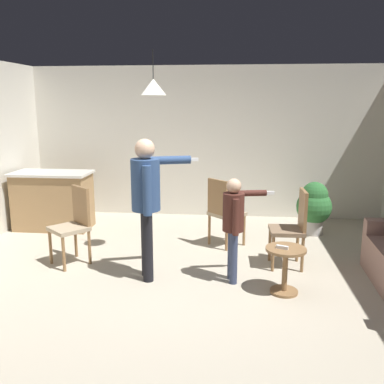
# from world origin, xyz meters

# --- Properties ---
(ground) EXTENTS (7.68, 7.68, 0.00)m
(ground) POSITION_xyz_m (0.00, 0.00, 0.00)
(ground) COLOR #B2A893
(wall_back) EXTENTS (6.40, 0.10, 2.70)m
(wall_back) POSITION_xyz_m (0.00, 3.20, 1.35)
(wall_back) COLOR silver
(wall_back) RESTS_ON ground
(kitchen_counter) EXTENTS (1.26, 0.66, 0.95)m
(kitchen_counter) POSITION_xyz_m (-2.45, 2.08, 0.48)
(kitchen_counter) COLOR #99754C
(kitchen_counter) RESTS_ON ground
(side_table_by_couch) EXTENTS (0.44, 0.44, 0.52)m
(side_table_by_couch) POSITION_xyz_m (1.09, -0.02, 0.33)
(side_table_by_couch) COLOR olive
(side_table_by_couch) RESTS_ON ground
(person_adult) EXTENTS (0.74, 0.63, 1.66)m
(person_adult) POSITION_xyz_m (-0.48, 0.23, 1.03)
(person_adult) COLOR black
(person_adult) RESTS_ON ground
(person_child) EXTENTS (0.60, 0.43, 1.23)m
(person_child) POSITION_xyz_m (0.53, 0.24, 0.76)
(person_child) COLOR #384260
(person_child) RESTS_ON ground
(dining_chair_by_counter) EXTENTS (0.59, 0.59, 1.00)m
(dining_chair_by_counter) POSITION_xyz_m (-1.53, 0.63, 0.55)
(dining_chair_by_counter) COLOR olive
(dining_chair_by_counter) RESTS_ON ground
(dining_chair_near_wall) EXTENTS (0.43, 0.43, 1.00)m
(dining_chair_near_wall) POSITION_xyz_m (1.27, 0.77, 0.55)
(dining_chair_near_wall) COLOR olive
(dining_chair_near_wall) RESTS_ON ground
(dining_chair_centre_back) EXTENTS (0.59, 0.59, 1.00)m
(dining_chair_centre_back) POSITION_xyz_m (0.37, 1.47, 0.55)
(dining_chair_centre_back) COLOR olive
(dining_chair_centre_back) RESTS_ON ground
(potted_plant_corner) EXTENTS (0.55, 0.55, 0.84)m
(potted_plant_corner) POSITION_xyz_m (1.79, 2.19, 0.47)
(potted_plant_corner) COLOR #B7B2AD
(potted_plant_corner) RESTS_ON ground
(spare_remote_on_table) EXTENTS (0.13, 0.08, 0.04)m
(spare_remote_on_table) POSITION_xyz_m (1.05, -0.05, 0.54)
(spare_remote_on_table) COLOR white
(spare_remote_on_table) RESTS_ON side_table_by_couch
(ceiling_light_pendant) EXTENTS (0.32, 0.32, 0.55)m
(ceiling_light_pendant) POSITION_xyz_m (-0.51, 0.91, 2.25)
(ceiling_light_pendant) COLOR silver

